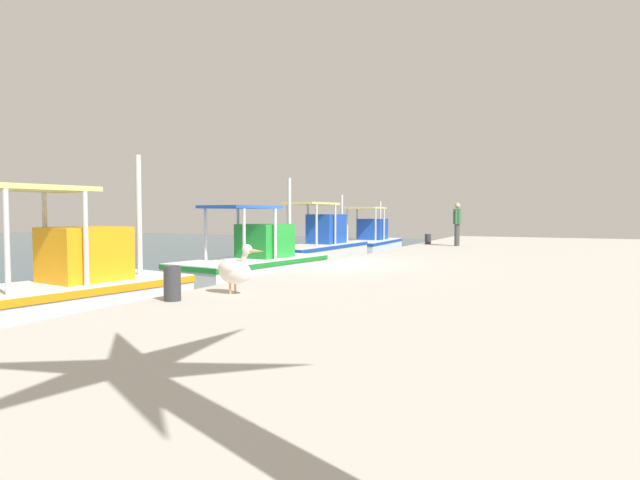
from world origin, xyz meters
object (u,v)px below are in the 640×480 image
Objects in this scene: mooring_bollard_second at (428,239)px; fishing_boat_fourth at (319,250)px; mooring_bollard_nearest at (172,283)px; fisherman_standing at (457,222)px; pelican at (235,270)px; fishing_boat_second at (58,300)px; fishing_boat_third at (253,267)px; fishing_boat_fifth at (369,244)px.

fishing_boat_fourth is at bearing 141.49° from mooring_bollard_second.
fisherman_standing is at bearing -5.14° from mooring_bollard_nearest.
pelican is at bearing -26.28° from mooring_bollard_nearest.
fishing_boat_second is 9.05× the size of mooring_bollard_nearest.
fishing_boat_third is 11.84m from fishing_boat_fifth.
fishing_boat_second is 0.91× the size of fishing_boat_fifth.
fishing_boat_fifth is at bearing 3.24° from fishing_boat_second.
fishing_boat_second is 18.13m from fishing_boat_fifth.
fishing_boat_fifth is 17.43m from pelican.
fishing_boat_third reaches higher than pelican.
fishing_boat_fourth is at bearing 4.28° from fishing_boat_second.
mooring_bollard_second is at bearing 1.79° from pelican.
fishing_boat_third reaches higher than fishing_boat_fifth.
fishing_boat_fifth reaches higher than pelican.
fishing_boat_fifth is (11.81, 0.86, -0.01)m from fishing_boat_third.
mooring_bollard_nearest is (0.15, -2.28, 0.39)m from fishing_boat_second.
fishing_boat_second reaches higher than fishing_boat_fourth.
mooring_bollard_nearest is at bearing -165.16° from fishing_boat_fourth.
fishing_boat_fourth is (5.90, 0.75, 0.06)m from fishing_boat_third.
fishing_boat_fourth reaches higher than fisherman_standing.
fishing_boat_second is at bearing -175.72° from fishing_boat_fourth.
fishing_boat_second is 0.82× the size of fishing_boat_fourth.
fishing_boat_third is at bearing 21.68° from mooring_bollard_nearest.
mooring_bollard_nearest is at bearing -169.58° from fishing_boat_fifth.
fishing_boat_fourth is 11.69m from pelican.
mooring_bollard_second is (0.85, 1.37, -0.73)m from fisherman_standing.
fisherman_standing is 15.29m from mooring_bollard_nearest.
fishing_boat_fourth is at bearing 14.84° from mooring_bollard_nearest.
mooring_bollard_second is at bearing -13.86° from fishing_boat_third.
pelican is at bearing 176.40° from fisherman_standing.
fishing_boat_fourth is 6.01× the size of pelican.
fishing_boat_fourth is 13.84× the size of mooring_bollard_second.
fishing_boat_third is at bearing 1.49° from fishing_boat_second.
pelican is 0.57× the size of fisherman_standing.
fishing_boat_second is at bearing -178.51° from fishing_boat_third.
mooring_bollard_nearest is (-12.05, -3.19, 0.36)m from fishing_boat_fourth.
pelican is at bearing -167.48° from fishing_boat_fifth.
fisherman_standing is 4.07× the size of mooring_bollard_second.
fishing_boat_fifth is 5.54m from fisherman_standing.
pelican is 14.29m from fisherman_standing.
fisherman_standing is (9.06, -3.81, 1.11)m from fishing_boat_third.
fisherman_standing is at bearing -3.60° from pelican.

